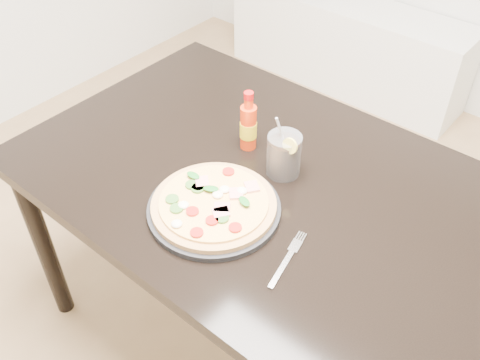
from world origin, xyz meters
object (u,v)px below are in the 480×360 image
Objects in this scene: plate at (214,209)px; cola_cup at (284,156)px; hot_sauce_bottle at (248,126)px; media_console at (346,45)px; dining_table at (267,201)px; fork at (288,257)px; pizza at (214,204)px.

cola_cup reaches higher than plate.
plate is 1.84× the size of hot_sauce_bottle.
hot_sauce_bottle reaches higher than media_console.
cola_cup reaches higher than dining_table.
cola_cup is at bearing 79.56° from plate.
media_console is at bearing 104.04° from fork.
plate is 2.03m from media_console.
plate reaches higher than media_console.
fork is 0.13× the size of media_console.
pizza reaches higher than dining_table.
cola_cup is (0.15, -0.03, -0.02)m from hot_sauce_bottle.
pizza reaches higher than fork.
hot_sauce_bottle is at bearing 150.04° from dining_table.
pizza reaches higher than plate.
pizza is at bearing -138.27° from plate.
dining_table is at bearing 125.42° from fork.
dining_table is at bearing 80.35° from plate.
fork is at bearing -64.04° from media_console.
pizza is at bearing -68.79° from hot_sauce_bottle.
hot_sauce_bottle reaches higher than pizza.
media_console is (-0.71, 1.62, -0.56)m from cola_cup.
dining_table is 4.11× the size of plate.
media_console is at bearing 109.53° from hot_sauce_bottle.
media_console is at bearing 113.70° from cola_cup.
dining_table is 7.67× the size of cola_cup.
media_console is (-0.67, 1.85, -0.53)m from pizza.
pizza is 1.72× the size of hot_sauce_bottle.
fork is (0.34, -0.27, -0.07)m from hot_sauce_bottle.
pizza is at bearing 167.15° from fork.
hot_sauce_bottle reaches higher than fork.
hot_sauce_bottle is 1.01× the size of cola_cup.
dining_table is 0.21m from plate.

